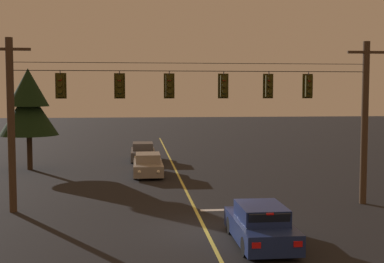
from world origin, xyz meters
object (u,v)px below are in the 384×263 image
at_px(car_oncoming_trailing, 143,152).
at_px(traffic_light_rightmost, 269,86).
at_px(traffic_light_right_inner, 224,86).
at_px(tree_verge_near, 29,105).
at_px(car_waiting_near_lane, 261,225).
at_px(car_oncoming_lead, 148,165).
at_px(traffic_light_leftmost, 60,86).
at_px(traffic_light_left_inner, 120,86).
at_px(traffic_light_far_right, 309,86).
at_px(traffic_light_centre, 169,86).

bearing_deg(car_oncoming_trailing, traffic_light_rightmost, -71.30).
distance_m(traffic_light_right_inner, tree_verge_near, 16.90).
xyz_separation_m(car_waiting_near_lane, car_oncoming_lead, (-3.55, 15.13, -0.00)).
bearing_deg(traffic_light_right_inner, traffic_light_leftmost, 180.00).
bearing_deg(traffic_light_left_inner, traffic_light_far_right, 0.00).
bearing_deg(car_oncoming_lead, traffic_light_centre, -85.20).
xyz_separation_m(traffic_light_centre, car_oncoming_trailing, (-1.02, 16.38, -4.87)).
xyz_separation_m(car_waiting_near_lane, car_oncoming_trailing, (-3.79, 22.17, -0.00)).
relative_size(traffic_light_centre, tree_verge_near, 0.18).
relative_size(traffic_light_leftmost, car_oncoming_lead, 0.28).
xyz_separation_m(traffic_light_far_right, car_oncoming_lead, (-7.16, 9.34, -4.87)).
distance_m(traffic_light_far_right, tree_verge_near, 19.71).
relative_size(traffic_light_left_inner, car_oncoming_trailing, 0.28).
height_order(car_oncoming_lead, tree_verge_near, tree_verge_near).
height_order(traffic_light_leftmost, traffic_light_left_inner, same).
xyz_separation_m(traffic_light_right_inner, traffic_light_far_right, (3.93, 0.00, 0.00)).
bearing_deg(traffic_light_centre, traffic_light_leftmost, 180.00).
xyz_separation_m(car_oncoming_trailing, tree_verge_near, (-7.68, -3.73, 3.72)).
xyz_separation_m(traffic_light_leftmost, traffic_light_rightmost, (9.26, 0.00, 0.00)).
bearing_deg(traffic_light_leftmost, car_oncoming_trailing, 77.20).
relative_size(traffic_light_far_right, car_oncoming_lead, 0.28).
bearing_deg(car_oncoming_lead, tree_verge_near, 157.35).
bearing_deg(tree_verge_near, car_oncoming_trailing, 25.93).
xyz_separation_m(traffic_light_rightmost, traffic_light_far_right, (1.86, 0.00, 0.00)).
height_order(car_oncoming_trailing, tree_verge_near, tree_verge_near).
height_order(car_waiting_near_lane, tree_verge_near, tree_verge_near).
relative_size(traffic_light_left_inner, tree_verge_near, 0.18).
distance_m(traffic_light_leftmost, traffic_light_rightmost, 9.26).
bearing_deg(traffic_light_far_right, car_oncoming_trailing, 114.31).
distance_m(traffic_light_far_right, car_waiting_near_lane, 8.38).
distance_m(traffic_light_rightmost, car_oncoming_lead, 11.80).
height_order(traffic_light_leftmost, car_waiting_near_lane, traffic_light_leftmost).
xyz_separation_m(traffic_light_right_inner, car_oncoming_trailing, (-3.47, 16.38, -4.87)).
distance_m(car_waiting_near_lane, car_oncoming_lead, 15.54).
xyz_separation_m(traffic_light_left_inner, tree_verge_near, (-6.51, 12.65, -1.15)).
bearing_deg(traffic_light_leftmost, car_waiting_near_lane, -37.62).
height_order(traffic_light_rightmost, traffic_light_far_right, same).
height_order(traffic_light_left_inner, car_waiting_near_lane, traffic_light_left_inner).
relative_size(car_waiting_near_lane, tree_verge_near, 0.63).
height_order(traffic_light_far_right, tree_verge_near, tree_verge_near).
bearing_deg(tree_verge_near, traffic_light_right_inner, -48.60).
bearing_deg(traffic_light_right_inner, traffic_light_far_right, 0.00).
xyz_separation_m(traffic_light_rightmost, car_oncoming_trailing, (-5.54, 16.38, -4.87)).
relative_size(traffic_light_leftmost, traffic_light_right_inner, 1.00).
bearing_deg(car_oncoming_lead, traffic_light_right_inner, -70.92).
height_order(traffic_light_leftmost, tree_verge_near, tree_verge_near).
bearing_deg(traffic_light_leftmost, car_oncoming_lead, 67.04).
bearing_deg(car_oncoming_trailing, tree_verge_near, -154.07).
xyz_separation_m(traffic_light_left_inner, traffic_light_far_right, (8.57, 0.00, 0.00)).
bearing_deg(traffic_light_leftmost, traffic_light_rightmost, 0.00).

